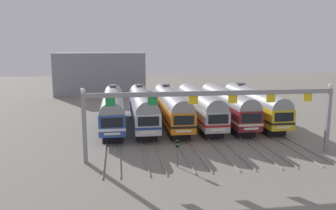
{
  "coord_description": "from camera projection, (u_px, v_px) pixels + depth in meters",
  "views": [
    {
      "loc": [
        -8.94,
        -44.47,
        10.71
      ],
      "look_at": [
        -1.93,
        2.83,
        2.33
      ],
      "focal_mm": 36.43,
      "sensor_mm": 36.0,
      "label": 1
    }
  ],
  "objects": [
    {
      "name": "catenary_gantry",
      "position": [
        213.0,
        103.0,
        32.4
      ],
      "size": [
        24.55,
        0.44,
        6.97
      ],
      "color": "gray",
      "rests_on": "ground"
    },
    {
      "name": "commuter_train_yellow",
      "position": [
        253.0,
        104.0,
        47.4
      ],
      "size": [
        2.88,
        18.06,
        5.05
      ],
      "color": "gold",
      "rests_on": "ground"
    },
    {
      "name": "commuter_train_stainless",
      "position": [
        199.0,
        105.0,
        46.28
      ],
      "size": [
        2.88,
        18.06,
        4.77
      ],
      "color": "#B2B5BA",
      "rests_on": "ground"
    },
    {
      "name": "track_bed",
      "position": [
        167.0,
        104.0,
        63.02
      ],
      "size": [
        20.81,
        70.0,
        0.15
      ],
      "color": "gray",
      "rests_on": "ground"
    },
    {
      "name": "commuter_train_blue",
      "position": [
        113.0,
        107.0,
        44.61
      ],
      "size": [
        2.88,
        18.06,
        5.05
      ],
      "color": "#284C9E",
      "rests_on": "ground"
    },
    {
      "name": "commuter_train_silver",
      "position": [
        142.0,
        107.0,
        45.17
      ],
      "size": [
        2.88,
        18.06,
        5.05
      ],
      "color": "silver",
      "rests_on": "ground"
    },
    {
      "name": "commuter_train_maroon",
      "position": [
        226.0,
        105.0,
        46.84
      ],
      "size": [
        2.88,
        18.06,
        4.77
      ],
      "color": "maroon",
      "rests_on": "ground"
    },
    {
      "name": "yard_signal_mast",
      "position": [
        177.0,
        148.0,
        30.12
      ],
      "size": [
        0.28,
        0.35,
        2.48
      ],
      "color": "#59595E",
      "rests_on": "ground"
    },
    {
      "name": "commuter_train_orange",
      "position": [
        171.0,
        106.0,
        45.73
      ],
      "size": [
        2.88,
        18.06,
        5.05
      ],
      "color": "orange",
      "rests_on": "ground"
    },
    {
      "name": "ground_plane",
      "position": [
        185.0,
        125.0,
        46.47
      ],
      "size": [
        160.0,
        160.0,
        0.0
      ],
      "primitive_type": "plane",
      "color": "gray"
    },
    {
      "name": "maintenance_building",
      "position": [
        101.0,
        73.0,
        76.1
      ],
      "size": [
        19.27,
        10.0,
        9.11
      ],
      "primitive_type": "cube",
      "color": "gray",
      "rests_on": "ground"
    }
  ]
}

